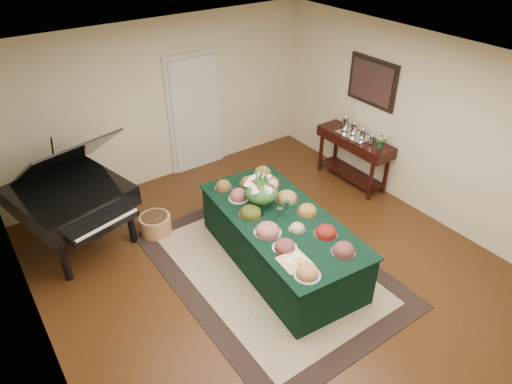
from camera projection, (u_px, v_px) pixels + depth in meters
ground at (269, 267)px, 6.18m from camera, size 6.00×6.00×0.00m
area_rug at (269, 268)px, 6.14m from camera, size 2.46×3.45×0.01m
kitchen_doorway at (196, 114)px, 7.94m from camera, size 1.05×0.07×2.10m
buffet_table at (281, 240)px, 6.06m from camera, size 1.40×2.61×0.74m
food_platters at (278, 212)px, 5.89m from camera, size 1.16×2.32×0.12m
cutting_board at (294, 259)px, 5.14m from camera, size 0.35×0.35×0.10m
green_goblets at (283, 210)px, 5.85m from camera, size 0.25×0.15×0.18m
floral_centerpiece at (261, 188)px, 5.96m from camera, size 0.46×0.46×0.46m
grand_piano at (71, 195)px, 6.17m from camera, size 1.64×1.83×1.65m
wicker_basket at (156, 225)px, 6.73m from camera, size 0.46×0.46×0.29m
mahogany_sideboard at (354, 147)px, 7.67m from camera, size 0.45×1.40×0.86m
tea_service at (356, 130)px, 7.51m from camera, size 0.34×0.74×0.30m
pink_bouquet at (381, 139)px, 7.13m from camera, size 0.19×0.19×0.24m
wall_painting at (372, 82)px, 7.19m from camera, size 0.05×0.95×0.75m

